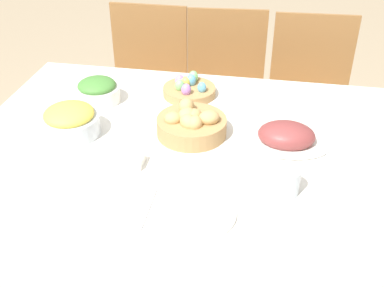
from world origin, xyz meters
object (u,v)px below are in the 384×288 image
chair_far_right (309,101)px  bread_basket (191,124)px  ham_platter (286,137)px  pineapple_bowl (70,121)px  chair_far_left (146,88)px  butter_dish (128,160)px  chair_far_center (224,94)px  knife (245,220)px  dinner_plate (196,213)px  drinking_cup (286,181)px  fork (148,208)px  spoon (256,221)px  egg_basket (189,89)px  green_salad_bowl (97,91)px

chair_far_right → bread_basket: 1.03m
ham_platter → pineapple_bowl: pineapple_bowl is taller
chair_far_left → bread_basket: size_ratio=3.72×
chair_far_left → butter_dish: 1.15m
chair_far_left → chair_far_center: 0.44m
bread_basket → knife: size_ratio=1.33×
chair_far_right → dinner_plate: (-0.38, -1.29, 0.28)m
knife → butter_dish: bearing=152.9°
drinking_cup → butter_dish: (-0.51, 0.06, -0.03)m
chair_far_right → knife: size_ratio=4.97×
fork → butter_dish: 0.24m
spoon → pineapple_bowl: bearing=153.0°
chair_far_right → dinner_plate: chair_far_right is taller
pineapple_bowl → egg_basket: bearing=46.1°
green_salad_bowl → drinking_cup: 0.89m
chair_far_center → dinner_plate: bearing=-91.7°
dinner_plate → fork: dinner_plate is taller
chair_far_center → drinking_cup: (0.32, -1.14, 0.32)m
chair_far_left → fork: (0.37, -1.29, 0.27)m
green_salad_bowl → spoon: 0.91m
drinking_cup → green_salad_bowl: bearing=148.6°
chair_far_center → knife: size_ratio=4.97×
chair_far_left → drinking_cup: chair_far_left is taller
drinking_cup → butter_dish: bearing=173.6°
dinner_plate → green_salad_bowl: bearing=129.9°
bread_basket → pineapple_bowl: same height
egg_basket → butter_dish: 0.54m
knife → ham_platter: bearing=76.1°
spoon → drinking_cup: size_ratio=2.17×
ham_platter → fork: (-0.39, -0.42, -0.03)m
chair_far_right → drinking_cup: bearing=-99.3°
pineapple_bowl → spoon: bearing=-27.2°
ham_platter → spoon: ham_platter is taller
chair_far_center → spoon: 1.34m
bread_basket → dinner_plate: bread_basket is taller
knife → green_salad_bowl: bearing=136.7°
bread_basket → fork: size_ratio=1.33×
green_salad_bowl → spoon: green_salad_bowl is taller
egg_basket → spoon: bearing=-65.8°
chair_far_center → butter_dish: bearing=-104.9°
chair_far_left → knife: bearing=-63.3°
chair_far_left → fork: chair_far_left is taller
drinking_cup → chair_far_right: bearing=83.5°
bread_basket → drinking_cup: bearing=-39.3°
chair_far_left → green_salad_bowl: bearing=-90.2°
chair_far_center → chair_far_right: same height
dinner_plate → fork: size_ratio=1.23×
chair_far_left → bread_basket: (0.42, -0.86, 0.32)m
bread_basket → spoon: size_ratio=1.33×
bread_basket → chair_far_right: bearing=61.5°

